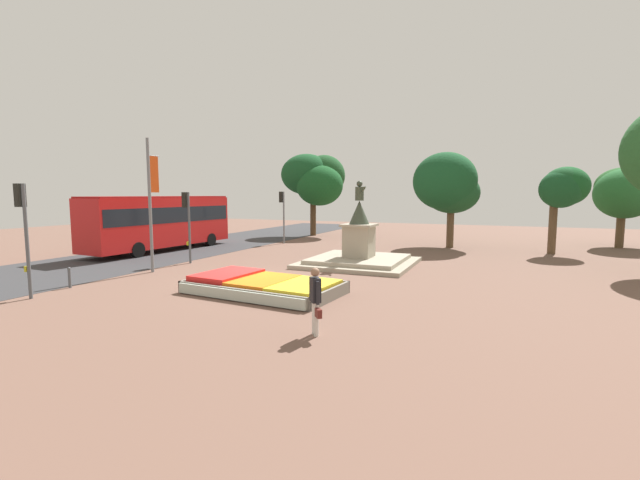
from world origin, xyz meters
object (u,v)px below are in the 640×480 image
traffic_light_near_crossing (24,220)px  pedestrian_with_handbag (315,297)px  traffic_light_mid_block (187,215)px  city_bus (161,220)px  kerb_bollard_mid_a (70,277)px  statue_monument (359,251)px  banner_pole (150,202)px  flower_planter (261,286)px  traffic_light_far_corner (283,207)px

traffic_light_near_crossing → pedestrian_with_handbag: traffic_light_near_crossing is taller
traffic_light_mid_block → pedestrian_with_handbag: 13.73m
traffic_light_mid_block → city_bus: size_ratio=0.35×
kerb_bollard_mid_a → pedestrian_with_handbag: bearing=-7.2°
statue_monument → kerb_bollard_mid_a: statue_monument is taller
banner_pole → pedestrian_with_handbag: size_ratio=3.50×
statue_monument → traffic_light_mid_block: bearing=-159.9°
flower_planter → statue_monument: 7.72m
flower_planter → pedestrian_with_handbag: (3.80, -3.61, 0.74)m
traffic_light_far_corner → banner_pole: size_ratio=0.62×
statue_monument → traffic_light_near_crossing: statue_monument is taller
flower_planter → traffic_light_near_crossing: (-7.06, -3.96, 2.48)m
traffic_light_near_crossing → city_bus: traffic_light_near_crossing is taller
banner_pole → kerb_bollard_mid_a: bearing=-96.0°
kerb_bollard_mid_a → statue_monument: bearing=48.6°
traffic_light_far_corner → kerb_bollard_mid_a: 17.03m
traffic_light_far_corner → kerb_bollard_mid_a: bearing=-91.3°
traffic_light_far_corner → traffic_light_near_crossing: bearing=-90.4°
traffic_light_mid_block → pedestrian_with_handbag: bearing=-36.4°
traffic_light_mid_block → banner_pole: banner_pole is taller
traffic_light_near_crossing → traffic_light_far_corner: size_ratio=1.04×
flower_planter → banner_pole: (-6.92, 1.71, 3.01)m
traffic_light_mid_block → traffic_light_far_corner: 10.19m
traffic_light_far_corner → pedestrian_with_handbag: traffic_light_far_corner is taller
flower_planter → statue_monument: (1.32, 7.60, 0.42)m
statue_monument → banner_pole: banner_pole is taller
statue_monument → banner_pole: size_ratio=0.89×
traffic_light_far_corner → flower_planter: bearing=-64.7°
city_bus → kerb_bollard_mid_a: size_ratio=12.97×
city_bus → traffic_light_near_crossing: bearing=-66.5°
flower_planter → traffic_light_near_crossing: bearing=-150.7°
statue_monument → city_bus: 13.57m
city_bus → statue_monument: bearing=-1.0°
flower_planter → traffic_light_near_crossing: traffic_light_near_crossing is taller
traffic_light_far_corner → city_bus: size_ratio=0.36×
traffic_light_near_crossing → kerb_bollard_mid_a: 2.91m
banner_pole → kerb_bollard_mid_a: 4.86m
flower_planter → pedestrian_with_handbag: bearing=-43.6°
banner_pole → pedestrian_with_handbag: (10.72, -5.32, -2.26)m
traffic_light_far_corner → city_bus: traffic_light_far_corner is taller
city_bus → pedestrian_with_handbag: 19.69m
traffic_light_near_crossing → traffic_light_far_corner: (0.12, 18.62, -0.06)m
flower_planter → traffic_light_far_corner: traffic_light_far_corner is taller
statue_monument → pedestrian_with_handbag: size_ratio=3.12×
statue_monument → traffic_light_far_corner: size_ratio=1.44×
flower_planter → pedestrian_with_handbag: size_ratio=3.30×
pedestrian_with_handbag → kerb_bollard_mid_a: 11.24m
banner_pole → traffic_light_far_corner: bearing=90.1°
kerb_bollard_mid_a → city_bus: bearing=115.8°
traffic_light_near_crossing → banner_pole: size_ratio=0.65×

